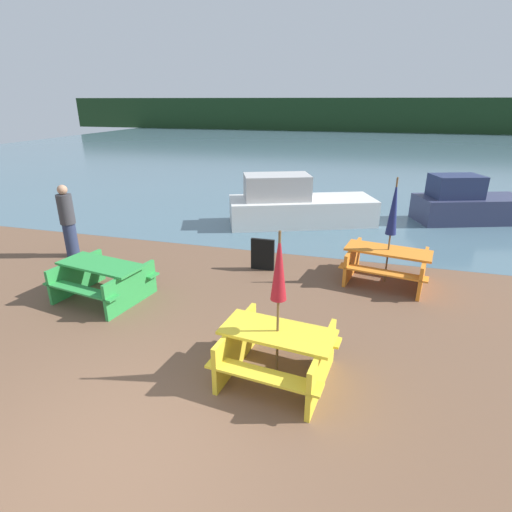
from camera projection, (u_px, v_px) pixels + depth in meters
ground_plane at (111, 468)px, 4.34m from camera, size 60.00×60.00×0.00m
water at (339, 148)px, 32.95m from camera, size 60.00×50.00×0.00m
far_treeline at (353, 115)px, 50.17m from camera, size 80.00×1.60×4.00m
picnic_table_yellow at (277, 350)px, 5.61m from camera, size 1.72×1.56×0.77m
picnic_table_green at (103, 277)px, 7.91m from camera, size 1.93×1.66×0.75m
picnic_table_orange at (387, 262)px, 8.64m from camera, size 1.98×1.67×0.75m
umbrella_crimson at (279, 269)px, 5.15m from camera, size 0.22×0.22×2.21m
umbrella_navy at (394, 208)px, 8.19m from camera, size 0.22×0.22×2.29m
boat at (296, 206)px, 12.72m from camera, size 4.84×3.16×1.59m
boat_second at (467, 204)px, 12.98m from camera, size 3.71×2.46×1.52m
person at (68, 221)px, 9.93m from camera, size 0.37×0.37×1.83m
signboard at (263, 254)px, 9.30m from camera, size 0.55×0.08×0.75m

